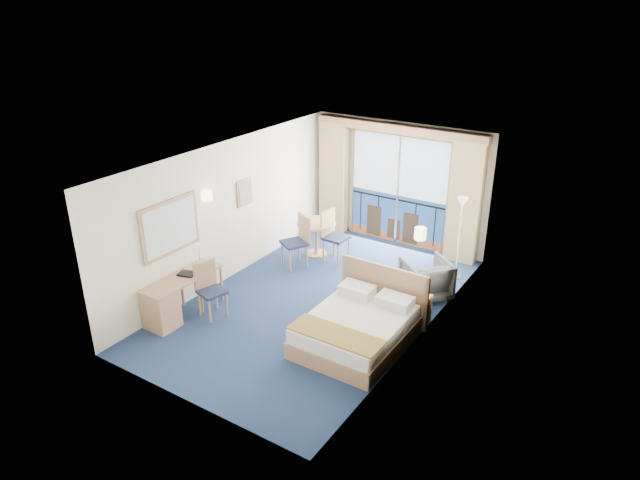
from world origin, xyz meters
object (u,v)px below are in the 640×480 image
(floor_lamp, at_px, (461,218))
(round_table, at_px, (316,230))
(desk, at_px, (166,304))
(table_chair_b, at_px, (299,238))
(desk_chair, at_px, (209,286))
(nightstand, at_px, (418,309))
(bed, at_px, (358,327))
(armchair, at_px, (426,279))
(table_chair_a, at_px, (333,233))

(floor_lamp, xyz_separation_m, round_table, (-2.89, -0.57, -0.71))
(desk, height_order, table_chair_b, table_chair_b)
(desk_chair, relative_size, round_table, 1.19)
(desk, bearing_deg, floor_lamp, 50.69)
(nightstand, bearing_deg, bed, -116.33)
(table_chair_b, bearing_deg, desk, -71.57)
(nightstand, height_order, armchair, armchair)
(nightstand, bearing_deg, desk, -146.32)
(armchair, bearing_deg, table_chair_b, -45.30)
(nightstand, xyz_separation_m, table_chair_a, (-2.50, 1.32, 0.36))
(desk, bearing_deg, bed, 22.70)
(table_chair_a, distance_m, table_chair_b, 0.75)
(round_table, bearing_deg, table_chair_a, -3.43)
(floor_lamp, height_order, desk_chair, floor_lamp)
(floor_lamp, bearing_deg, bed, -99.61)
(round_table, bearing_deg, table_chair_b, -90.08)
(table_chair_a, relative_size, table_chair_b, 0.99)
(armchair, distance_m, desk_chair, 3.89)
(armchair, xyz_separation_m, floor_lamp, (0.20, 1.02, 0.90))
(round_table, height_order, table_chair_b, table_chair_b)
(desk, distance_m, round_table, 3.74)
(desk, distance_m, table_chair_a, 3.81)
(armchair, xyz_separation_m, round_table, (-2.68, 0.45, 0.19))
(desk, height_order, desk_chair, desk_chair)
(desk, relative_size, table_chair_b, 1.39)
(table_chair_b, bearing_deg, round_table, 119.51)
(nightstand, xyz_separation_m, desk, (-3.52, -2.35, 0.15))
(floor_lamp, height_order, desk, floor_lamp)
(desk_chair, relative_size, table_chair_b, 0.89)
(nightstand, distance_m, armchair, 0.93)
(desk_chair, bearing_deg, round_table, 12.04)
(desk, relative_size, round_table, 1.84)
(armchair, relative_size, floor_lamp, 0.48)
(desk_chair, bearing_deg, armchair, -32.12)
(round_table, bearing_deg, floor_lamp, 11.18)
(armchair, bearing_deg, bed, 31.56)
(floor_lamp, bearing_deg, table_chair_a, -166.43)
(nightstand, bearing_deg, desk_chair, -151.40)
(bed, bearing_deg, table_chair_b, 143.01)
(table_chair_b, bearing_deg, armchair, 33.95)
(armchair, xyz_separation_m, table_chair_a, (-2.27, 0.42, 0.24))
(nightstand, height_order, floor_lamp, floor_lamp)
(bed, bearing_deg, round_table, 134.22)
(floor_lamp, bearing_deg, desk, -129.31)
(floor_lamp, xyz_separation_m, desk_chair, (-3.09, -3.62, -0.71))
(desk_chair, height_order, table_chair_b, table_chair_b)
(table_chair_a, bearing_deg, bed, -136.73)
(desk, xyz_separation_m, table_chair_a, (1.02, 3.66, 0.21))
(round_table, distance_m, table_chair_a, 0.42)
(table_chair_b, bearing_deg, table_chair_a, 85.78)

